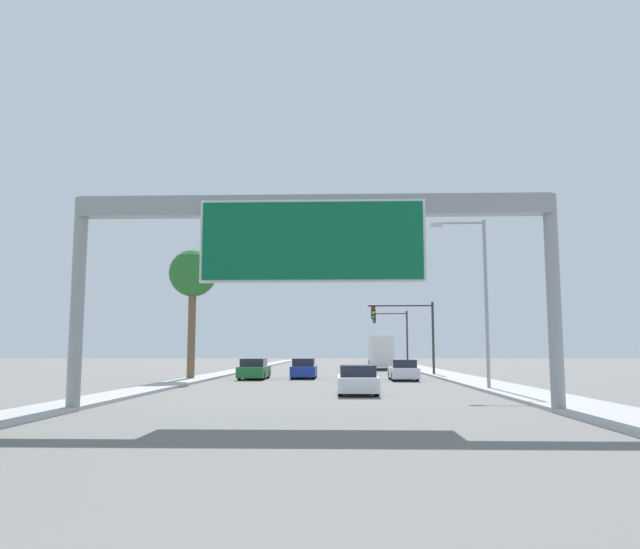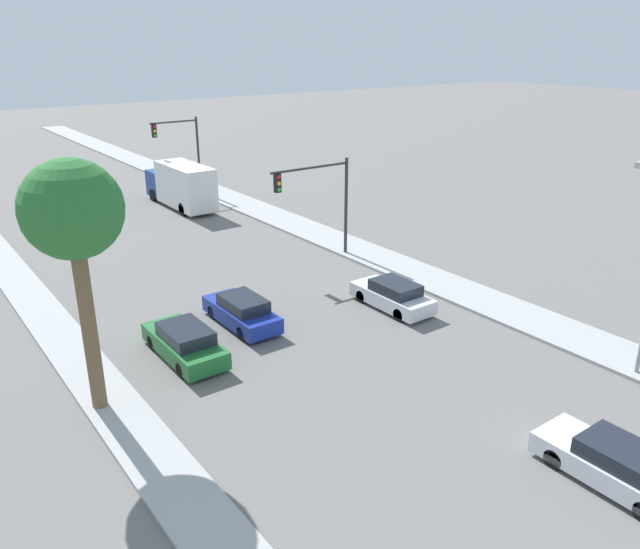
{
  "view_description": "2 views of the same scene",
  "coord_description": "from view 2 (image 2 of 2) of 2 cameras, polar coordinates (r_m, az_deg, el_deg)",
  "views": [
    {
      "loc": [
        0.96,
        -3.34,
        2.08
      ],
      "look_at": [
        0.0,
        25.57,
        5.59
      ],
      "focal_mm": 35.0,
      "sensor_mm": 36.0,
      "label": 1
    },
    {
      "loc": [
        -14.49,
        19.41,
        12.59
      ],
      "look_at": [
        -0.31,
        38.67,
        3.49
      ],
      "focal_mm": 35.0,
      "sensor_mm": 36.0,
      "label": 2
    }
  ],
  "objects": [
    {
      "name": "sidewalk_right",
      "position": [
        48.78,
        -5.6,
        5.87
      ],
      "size": [
        3.0,
        120.0,
        0.15
      ],
      "color": "#A6A6A6",
      "rests_on": "ground"
    },
    {
      "name": "car_mid_left",
      "position": [
        31.02,
        6.67,
        -1.91
      ],
      "size": [
        1.8,
        4.49,
        1.42
      ],
      "color": "silver",
      "rests_on": "ground"
    },
    {
      "name": "traffic_light_mid_block",
      "position": [
        53.86,
        -12.35,
        11.56
      ],
      "size": [
        4.13,
        0.32,
        6.51
      ],
      "color": "#2D2D30",
      "rests_on": "ground"
    },
    {
      "name": "truck_box_primary",
      "position": [
        50.49,
        -12.57,
        7.96
      ],
      "size": [
        2.39,
        8.59,
        3.5
      ],
      "color": "navy",
      "rests_on": "ground"
    },
    {
      "name": "car_mid_right",
      "position": [
        26.73,
        -12.27,
        -6.1
      ],
      "size": [
        1.87,
        4.76,
        1.47
      ],
      "color": "#1E662D",
      "rests_on": "ground"
    },
    {
      "name": "traffic_light_near_intersection",
      "position": [
        36.59,
        0.23,
        7.46
      ],
      "size": [
        5.38,
        0.32,
        6.0
      ],
      "color": "#2D2D30",
      "rests_on": "ground"
    },
    {
      "name": "car_near_left",
      "position": [
        21.38,
        25.43,
        -15.42
      ],
      "size": [
        1.86,
        4.66,
        1.37
      ],
      "color": "silver",
      "rests_on": "ground"
    },
    {
      "name": "palm_tree_background",
      "position": [
        21.64,
        -21.67,
        5.05
      ],
      "size": [
        3.32,
        3.32,
        9.11
      ],
      "color": "brown",
      "rests_on": "ground"
    },
    {
      "name": "car_near_center",
      "position": [
        29.22,
        -7.16,
        -3.38
      ],
      "size": [
        1.77,
        4.57,
        1.46
      ],
      "color": "navy",
      "rests_on": "ground"
    }
  ]
}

